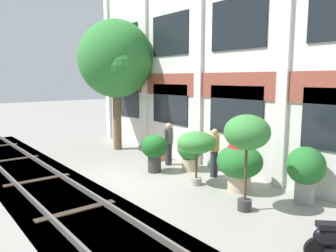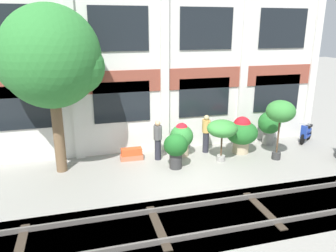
# 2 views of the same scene
# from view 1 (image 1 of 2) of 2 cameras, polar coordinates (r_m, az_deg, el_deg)

# --- Properties ---
(ground_plane) EXTENTS (80.00, 80.00, 0.00)m
(ground_plane) POSITION_cam_1_polar(r_m,az_deg,el_deg) (11.54, -4.44, -8.59)
(ground_plane) COLOR gray
(apartment_facade) EXTENTS (14.86, 0.64, 8.80)m
(apartment_facade) POSITION_cam_1_polar(r_m,az_deg,el_deg) (12.93, 6.36, 12.79)
(apartment_facade) COLOR silver
(apartment_facade) RESTS_ON ground
(rail_tracks) EXTENTS (22.50, 2.80, 0.43)m
(rail_tracks) POSITION_cam_1_polar(r_m,az_deg,el_deg) (10.30, -18.93, -11.91)
(rail_tracks) COLOR #5B5449
(rail_tracks) RESTS_ON ground
(broadleaf_tree) EXTENTS (3.61, 3.44, 6.01)m
(broadleaf_tree) POSITION_cam_1_polar(r_m,az_deg,el_deg) (15.53, -9.07, 11.07)
(broadleaf_tree) COLOR brown
(broadleaf_tree) RESTS_ON ground
(potted_plant_tall_urn) EXTENTS (1.15, 1.15, 2.47)m
(potted_plant_tall_urn) POSITION_cam_1_polar(r_m,az_deg,el_deg) (8.32, 13.59, -1.48)
(potted_plant_tall_urn) COLOR #333333
(potted_plant_tall_urn) RESTS_ON ground
(potted_plant_fluted_column) EXTENTS (0.97, 0.97, 1.42)m
(potted_plant_fluted_column) POSITION_cam_1_polar(r_m,az_deg,el_deg) (12.02, 3.93, -3.95)
(potted_plant_fluted_column) COLOR tan
(potted_plant_fluted_column) RESTS_ON ground
(potted_plant_stone_basin) EXTENTS (1.02, 1.02, 1.54)m
(potted_plant_stone_basin) POSITION_cam_1_polar(r_m,az_deg,el_deg) (9.58, 22.84, -6.93)
(potted_plant_stone_basin) COLOR gray
(potted_plant_stone_basin) RESTS_ON ground
(potted_plant_glazed_jar) EXTENTS (1.36, 1.36, 1.60)m
(potted_plant_glazed_jar) POSITION_cam_1_polar(r_m,az_deg,el_deg) (10.01, 12.38, -6.06)
(potted_plant_glazed_jar) COLOR tan
(potted_plant_glazed_jar) RESTS_ON ground
(potted_plant_low_pan) EXTENTS (1.21, 1.21, 1.71)m
(potted_plant_low_pan) POSITION_cam_1_polar(r_m,az_deg,el_deg) (10.26, 4.99, -3.06)
(potted_plant_low_pan) COLOR gray
(potted_plant_low_pan) RESTS_ON ground
(potted_plant_square_trough) EXTENTS (0.94, 0.40, 0.49)m
(potted_plant_square_trough) POSITION_cam_1_polar(r_m,az_deg,el_deg) (13.79, -1.78, -4.78)
(potted_plant_square_trough) COLOR #B76647
(potted_plant_square_trough) RESTS_ON ground
(potted_plant_ribbed_drum) EXTENTS (0.93, 0.93, 1.36)m
(potted_plant_ribbed_drum) POSITION_cam_1_polar(r_m,az_deg,el_deg) (11.74, -2.39, -4.05)
(potted_plant_ribbed_drum) COLOR #333333
(potted_plant_ribbed_drum) RESTS_ON ground
(resident_by_doorway) EXTENTS (0.34, 0.51, 1.66)m
(resident_by_doorway) POSITION_cam_1_polar(r_m,az_deg,el_deg) (11.26, 8.06, -4.37)
(resident_by_doorway) COLOR #282833
(resident_by_doorway) RESTS_ON ground
(resident_watching_tracks) EXTENTS (0.34, 0.51, 1.66)m
(resident_watching_tracks) POSITION_cam_1_polar(r_m,az_deg,el_deg) (12.68, 0.10, -2.89)
(resident_watching_tracks) COLOR #282833
(resident_watching_tracks) RESTS_ON ground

